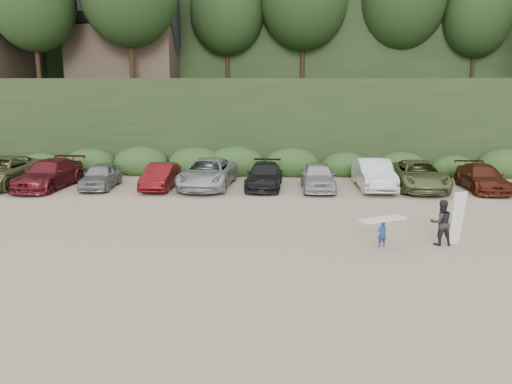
{
  "coord_description": "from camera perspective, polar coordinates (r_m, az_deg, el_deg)",
  "views": [
    {
      "loc": [
        -0.01,
        -16.77,
        5.5
      ],
      "look_at": [
        -0.82,
        3.0,
        1.3
      ],
      "focal_mm": 35.0,
      "sensor_mm": 36.0,
      "label": 1
    }
  ],
  "objects": [
    {
      "name": "adult_surfer",
      "position": [
        18.73,
        20.54,
        -3.24
      ],
      "size": [
        1.29,
        0.71,
        1.92
      ],
      "color": "black",
      "rests_on": "ground"
    },
    {
      "name": "child_surfer",
      "position": [
        17.92,
        14.24,
        -3.94
      ],
      "size": [
        1.74,
        1.2,
        1.03
      ],
      "color": "navy",
      "rests_on": "ground"
    },
    {
      "name": "ground",
      "position": [
        17.65,
        2.29,
        -6.18
      ],
      "size": [
        120.0,
        120.0,
        0.0
      ],
      "primitive_type": "plane",
      "color": "tan",
      "rests_on": "ground"
    },
    {
      "name": "hillside_backdrop",
      "position": [
        53.01,
        2.19,
        18.17
      ],
      "size": [
        90.0,
        41.5,
        28.0
      ],
      "color": "black",
      "rests_on": "ground"
    },
    {
      "name": "parked_cars",
      "position": [
        27.81,
        -9.05,
        2.03
      ],
      "size": [
        34.56,
        6.16,
        1.65
      ],
      "color": "#B1B1B6",
      "rests_on": "ground"
    }
  ]
}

